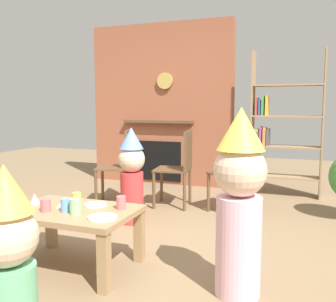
% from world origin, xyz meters
% --- Properties ---
extents(ground_plane, '(12.00, 12.00, 0.00)m').
position_xyz_m(ground_plane, '(0.00, 0.00, 0.00)').
color(ground_plane, '#846B4C').
extents(brick_fireplace_feature, '(2.20, 0.28, 2.40)m').
position_xyz_m(brick_fireplace_feature, '(-0.78, 2.60, 1.19)').
color(brick_fireplace_feature, '#935138').
rests_on(brick_fireplace_feature, ground_plane).
extents(bookshelf, '(0.90, 0.28, 1.90)m').
position_xyz_m(bookshelf, '(0.97, 2.40, 0.88)').
color(bookshelf, '#9E7A51').
rests_on(bookshelf, ground_plane).
extents(coffee_table, '(0.90, 0.62, 0.44)m').
position_xyz_m(coffee_table, '(-0.26, -0.48, 0.36)').
color(coffee_table, '#9E7A51').
rests_on(coffee_table, ground_plane).
extents(paper_cup_near_left, '(0.06, 0.06, 0.09)m').
position_xyz_m(paper_cup_near_left, '(-0.27, -0.55, 0.48)').
color(paper_cup_near_left, '#669EE0').
rests_on(paper_cup_near_left, coffee_table).
extents(paper_cup_near_right, '(0.07, 0.07, 0.09)m').
position_xyz_m(paper_cup_near_right, '(-0.41, -0.60, 0.48)').
color(paper_cup_near_right, '#E5666B').
rests_on(paper_cup_near_right, coffee_table).
extents(paper_cup_center, '(0.07, 0.07, 0.09)m').
position_xyz_m(paper_cup_center, '(0.07, -0.35, 0.48)').
color(paper_cup_center, '#E5666B').
rests_on(paper_cup_center, coffee_table).
extents(paper_cup_far_left, '(0.08, 0.08, 0.11)m').
position_xyz_m(paper_cup_far_left, '(-0.18, -0.57, 0.49)').
color(paper_cup_far_left, '#8CD18C').
rests_on(paper_cup_far_left, coffee_table).
extents(paper_cup_far_right, '(0.07, 0.07, 0.09)m').
position_xyz_m(paper_cup_far_right, '(-0.33, -0.33, 0.48)').
color(paper_cup_far_right, '#F2CC4C').
rests_on(paper_cup_far_right, coffee_table).
extents(paper_plate_front, '(0.17, 0.17, 0.01)m').
position_xyz_m(paper_plate_front, '(-0.16, -0.33, 0.44)').
color(paper_plate_front, white).
rests_on(paper_plate_front, coffee_table).
extents(paper_plate_rear, '(0.20, 0.20, 0.01)m').
position_xyz_m(paper_plate_rear, '(0.05, -0.60, 0.44)').
color(paper_plate_rear, white).
rests_on(paper_plate_rear, coffee_table).
extents(birthday_cake_slice, '(0.10, 0.10, 0.08)m').
position_xyz_m(birthday_cake_slice, '(-0.62, -0.46, 0.48)').
color(birthday_cake_slice, pink).
rests_on(birthday_cake_slice, coffee_table).
extents(table_fork, '(0.07, 0.14, 0.01)m').
position_xyz_m(table_fork, '(-0.41, -0.44, 0.44)').
color(table_fork, silver).
rests_on(table_fork, coffee_table).
extents(child_with_cone_hat, '(0.26, 0.26, 0.95)m').
position_xyz_m(child_with_cone_hat, '(0.15, -1.53, 0.50)').
color(child_with_cone_hat, '#66B27F').
rests_on(child_with_cone_hat, ground_plane).
extents(child_in_pink, '(0.33, 0.33, 1.18)m').
position_xyz_m(child_in_pink, '(0.94, -0.47, 0.62)').
color(child_in_pink, '#EAB2C6').
rests_on(child_in_pink, ground_plane).
extents(child_by_the_chairs, '(0.27, 0.27, 0.97)m').
position_xyz_m(child_by_the_chairs, '(-0.32, 0.62, 0.51)').
color(child_by_the_chairs, '#D13838').
rests_on(child_by_the_chairs, ground_plane).
extents(dining_chair_left, '(0.50, 0.50, 0.90)m').
position_xyz_m(dining_chair_left, '(-0.78, 1.26, 0.51)').
color(dining_chair_left, brown).
rests_on(dining_chair_left, ground_plane).
extents(dining_chair_middle, '(0.45, 0.45, 0.90)m').
position_xyz_m(dining_chair_middle, '(-0.06, 1.38, 0.51)').
color(dining_chair_middle, brown).
rests_on(dining_chair_middle, ground_plane).
extents(dining_chair_right, '(0.54, 0.54, 0.90)m').
position_xyz_m(dining_chair_right, '(0.63, 1.32, 0.51)').
color(dining_chair_right, brown).
rests_on(dining_chair_right, ground_plane).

